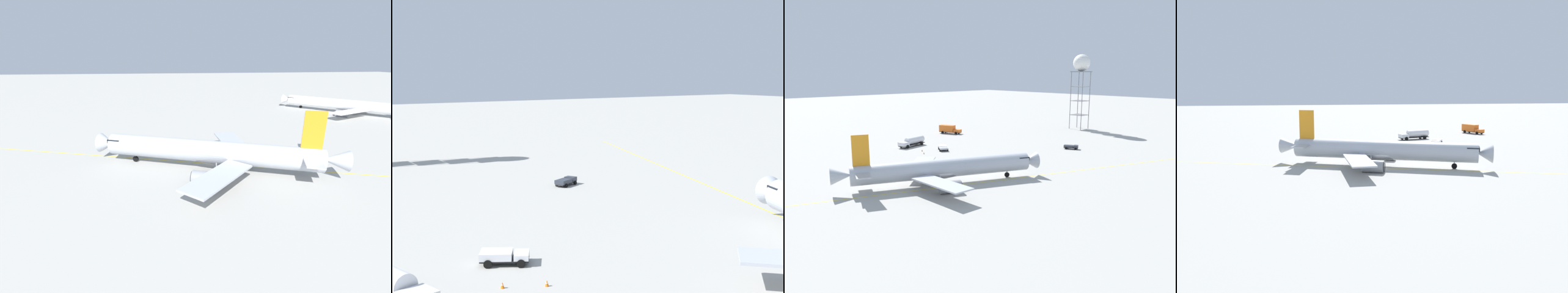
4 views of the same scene
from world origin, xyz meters
The scene contains 10 objects.
ground_plane centered at (0.00, 0.00, 0.00)m, with size 600.00×600.00×0.00m, color #ADAAA3.
airliner_main centered at (-1.80, 0.43, 3.05)m, with size 28.73×41.62×11.21m.
fuel_tanker_truck centered at (-41.35, 18.87, 1.58)m, with size 4.87×9.96×2.87m.
baggage_truck_truck centered at (-5.22, 51.39, 0.71)m, with size 4.48×3.44×1.22m.
catering_truck_truck centered at (-53.80, 43.03, 1.67)m, with size 8.66×5.51×3.10m.
pushback_tug_truck centered at (-29.90, 22.02, 0.80)m, with size 5.14×4.30×1.30m.
radar_tower centered at (-27.96, 89.74, 25.23)m, with size 6.58×6.58×29.58m.
taxiway_centreline centered at (1.86, 3.62, 0.00)m, with size 63.47×185.71×0.01m.
safety_cone_near centered at (-29.27, 14.75, 0.28)m, with size 0.36×0.36×0.55m.
safety_cone_mid centered at (-32.64, 16.44, 0.28)m, with size 0.36×0.36×0.55m.
Camera 3 is at (61.06, -46.78, 22.90)m, focal length 35.96 mm.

